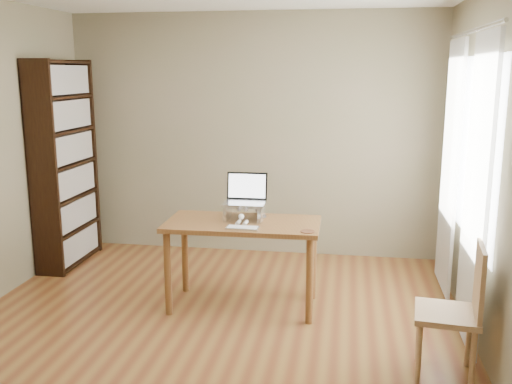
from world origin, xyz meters
name	(u,v)px	position (x,y,z in m)	size (l,w,h in m)	color
room	(204,170)	(0.03, 0.01, 1.30)	(4.04, 4.54, 2.64)	brown
bookshelf	(65,164)	(-1.83, 1.55, 1.05)	(0.30, 0.90, 2.10)	black
curtains	(462,177)	(1.92, 0.80, 1.17)	(0.03, 1.90, 2.25)	white
desk	(243,234)	(0.18, 0.71, 0.64)	(1.29, 0.66, 0.75)	brown
laptop_stand	(244,210)	(0.18, 0.79, 0.83)	(0.32, 0.25, 0.13)	silver
laptop	(246,196)	(0.18, 0.85, 0.94)	(0.35, 0.29, 0.25)	silver
keyboard	(243,228)	(0.22, 0.49, 0.76)	(0.26, 0.12, 0.02)	silver
coaster	(308,231)	(0.73, 0.49, 0.75)	(0.11, 0.11, 0.01)	brown
cat	(247,211)	(0.19, 0.82, 0.82)	(0.25, 0.49, 0.16)	#423B34
chair	(459,306)	(1.77, -0.20, 0.49)	(0.45, 0.45, 0.91)	tan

